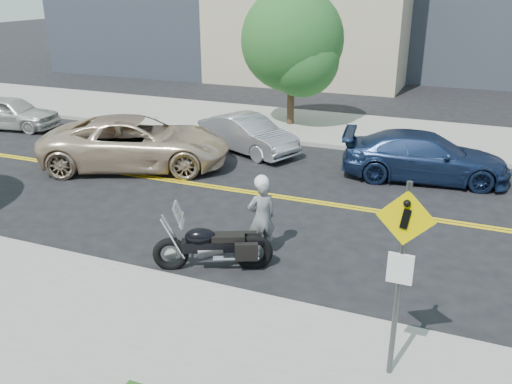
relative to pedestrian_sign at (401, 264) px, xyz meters
The scene contains 11 objects.
ground_plane 7.83m from the pedestrian_sign, 123.64° to the left, with size 120.00×120.00×0.00m, color black.
sidewalk_near 4.75m from the pedestrian_sign, 164.21° to the right, with size 60.00×5.00×0.15m, color #9E9B91.
sidewalk_far 14.56m from the pedestrian_sign, 106.91° to the left, with size 60.00×5.00×0.15m, color #9E9B91.
pedestrian_sign is the anchor object (origin of this frame).
motorcyclist 4.55m from the pedestrian_sign, 136.84° to the left, with size 0.74×0.72×1.82m.
motorcycle 4.60m from the pedestrian_sign, 152.00° to the left, with size 2.37×0.72×1.44m, color black, non-canonical shape.
suv 11.51m from the pedestrian_sign, 142.09° to the left, with size 2.67×5.78×1.61m, color beige.
parked_car_white 18.89m from the pedestrian_sign, 150.70° to the left, with size 1.53×3.81×1.30m, color silver.
parked_car_silver 11.84m from the pedestrian_sign, 123.23° to the left, with size 1.34×3.85×1.27m, color #9A9BA1.
parked_car_blue 9.41m from the pedestrian_sign, 93.21° to the left, with size 1.96×4.81×1.40m, color navy.
tree_far_a 15.05m from the pedestrian_sign, 114.41° to the left, with size 3.96×3.96×5.41m.
Camera 1 is at (4.83, -13.05, 5.54)m, focal length 38.00 mm.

